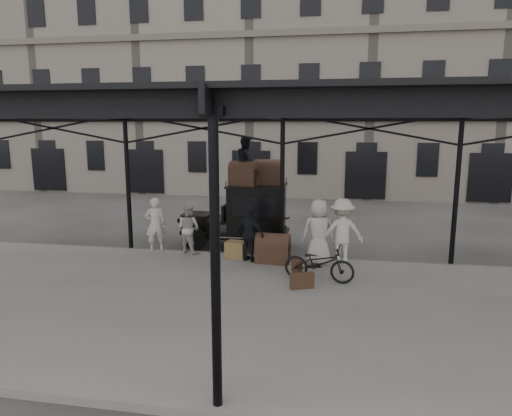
# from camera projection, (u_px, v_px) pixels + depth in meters

# --- Properties ---
(ground) EXTENTS (120.00, 120.00, 0.00)m
(ground) POSITION_uv_depth(u_px,v_px,m) (273.00, 281.00, 12.31)
(ground) COLOR #383533
(ground) RESTS_ON ground
(platform) EXTENTS (28.00, 8.00, 0.15)m
(platform) POSITION_uv_depth(u_px,v_px,m) (260.00, 308.00, 10.36)
(platform) COLOR slate
(platform) RESTS_ON ground
(canopy) EXTENTS (22.50, 9.00, 4.74)m
(canopy) POSITION_uv_depth(u_px,v_px,m) (263.00, 104.00, 9.81)
(canopy) COLOR black
(canopy) RESTS_ON ground
(building_frontage) EXTENTS (64.00, 8.00, 14.00)m
(building_frontage) POSITION_uv_depth(u_px,v_px,m) (313.00, 78.00, 28.47)
(building_frontage) COLOR slate
(building_frontage) RESTS_ON ground
(taxi) EXTENTS (3.65, 1.55, 2.18)m
(taxi) POSITION_uv_depth(u_px,v_px,m) (248.00, 213.00, 15.49)
(taxi) COLOR black
(taxi) RESTS_ON ground
(porter_left) EXTENTS (0.75, 0.64, 1.75)m
(porter_left) POSITION_uv_depth(u_px,v_px,m) (155.00, 224.00, 14.56)
(porter_left) COLOR beige
(porter_left) RESTS_ON platform
(porter_midleft) EXTENTS (0.95, 0.86, 1.59)m
(porter_midleft) POSITION_uv_depth(u_px,v_px,m) (189.00, 228.00, 14.38)
(porter_midleft) COLOR beige
(porter_midleft) RESTS_ON platform
(porter_centre) EXTENTS (1.04, 0.78, 1.92)m
(porter_centre) POSITION_uv_depth(u_px,v_px,m) (319.00, 232.00, 13.16)
(porter_centre) COLOR #BCB6AC
(porter_centre) RESTS_ON platform
(porter_official) EXTENTS (1.04, 0.73, 1.63)m
(porter_official) POSITION_uv_depth(u_px,v_px,m) (250.00, 234.00, 13.47)
(porter_official) COLOR black
(porter_official) RESTS_ON platform
(porter_right) EXTENTS (1.35, 0.90, 1.93)m
(porter_right) POSITION_uv_depth(u_px,v_px,m) (342.00, 232.00, 13.18)
(porter_right) COLOR silver
(porter_right) RESTS_ON platform
(bicycle) EXTENTS (1.91, 0.93, 0.96)m
(bicycle) POSITION_uv_depth(u_px,v_px,m) (319.00, 263.00, 11.81)
(bicycle) COLOR black
(bicycle) RESTS_ON platform
(porter_roof) EXTENTS (0.78, 0.91, 1.62)m
(porter_roof) POSITION_uv_depth(u_px,v_px,m) (246.00, 161.00, 15.08)
(porter_roof) COLOR black
(porter_roof) RESTS_ON taxi
(steamer_trunk_roof_near) EXTENTS (1.00, 0.72, 0.67)m
(steamer_trunk_roof_near) POSITION_uv_depth(u_px,v_px,m) (244.00, 175.00, 15.03)
(steamer_trunk_roof_near) COLOR #482E21
(steamer_trunk_roof_near) RESTS_ON taxi
(steamer_trunk_roof_far) EXTENTS (1.03, 0.72, 0.70)m
(steamer_trunk_roof_far) POSITION_uv_depth(u_px,v_px,m) (268.00, 174.00, 15.34)
(steamer_trunk_roof_far) COLOR #482E21
(steamer_trunk_roof_far) RESTS_ON taxi
(steamer_trunk_platform) EXTENTS (1.02, 0.66, 0.73)m
(steamer_trunk_platform) POSITION_uv_depth(u_px,v_px,m) (273.00, 250.00, 13.46)
(steamer_trunk_platform) COLOR #482E21
(steamer_trunk_platform) RESTS_ON platform
(wicker_hamper) EXTENTS (0.67, 0.55, 0.50)m
(wicker_hamper) POSITION_uv_depth(u_px,v_px,m) (236.00, 249.00, 13.95)
(wicker_hamper) COLOR olive
(wicker_hamper) RESTS_ON platform
(suitcase_upright) EXTENTS (0.35, 0.61, 0.45)m
(suitcase_upright) POSITION_uv_depth(u_px,v_px,m) (297.00, 266.00, 12.41)
(suitcase_upright) COLOR #482E21
(suitcase_upright) RESTS_ON platform
(suitcase_flat) EXTENTS (0.61, 0.37, 0.40)m
(suitcase_flat) POSITION_uv_depth(u_px,v_px,m) (302.00, 281.00, 11.31)
(suitcase_flat) COLOR #482E21
(suitcase_flat) RESTS_ON platform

